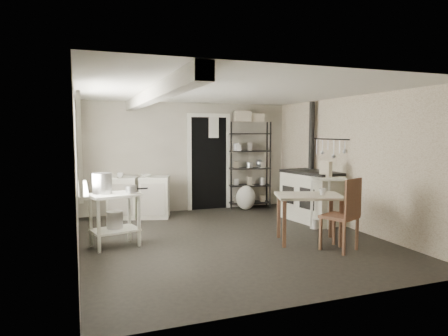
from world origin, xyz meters
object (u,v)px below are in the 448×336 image
object	(u,v)px
shelf_rack	(249,165)
work_table	(309,218)
base_cabinets	(139,194)
stockpot	(102,183)
stove	(313,198)
prep_table	(115,220)
chair	(339,217)
flour_sack	(246,199)

from	to	relation	value
shelf_rack	work_table	bearing A→B (deg)	-82.87
base_cabinets	stockpot	bearing A→B (deg)	-96.34
base_cabinets	stove	distance (m)	3.37
stockpot	stove	xyz separation A→B (m)	(3.82, 0.40, -0.50)
shelf_rack	work_table	size ratio (longest dim) A/B	1.97
base_cabinets	shelf_rack	world-z (taller)	shelf_rack
work_table	base_cabinets	bearing A→B (deg)	129.00
stove	prep_table	bearing A→B (deg)	177.82
work_table	stockpot	bearing A→B (deg)	164.21
prep_table	stockpot	world-z (taller)	stockpot
prep_table	chair	size ratio (longest dim) A/B	0.75
prep_table	flour_sack	size ratio (longest dim) A/B	1.51
stove	chair	size ratio (longest dim) A/B	1.16
prep_table	chair	xyz separation A→B (m)	(2.98, -1.29, 0.08)
base_cabinets	work_table	distance (m)	3.46
shelf_rack	flour_sack	xyz separation A→B (m)	(-0.16, -0.18, -0.71)
prep_table	stove	world-z (taller)	stove
shelf_rack	chair	xyz separation A→B (m)	(-0.10, -3.38, -0.47)
chair	stove	bearing A→B (deg)	44.30
stove	flour_sack	world-z (taller)	stove
prep_table	flour_sack	distance (m)	3.49
prep_table	work_table	xyz separation A→B (m)	(2.80, -0.79, -0.02)
chair	stockpot	bearing A→B (deg)	132.61
stockpot	shelf_rack	world-z (taller)	shelf_rack
flour_sack	stove	bearing A→B (deg)	-63.05
stockpot	shelf_rack	bearing A→B (deg)	32.26
prep_table	work_table	size ratio (longest dim) A/B	0.81
base_cabinets	stove	size ratio (longest dim) A/B	1.02
base_cabinets	stove	world-z (taller)	stove
base_cabinets	chair	size ratio (longest dim) A/B	1.18
stockpot	base_cabinets	bearing A→B (deg)	67.04
stockpot	base_cabinets	xyz separation A→B (m)	(0.78, 1.85, -0.48)
shelf_rack	chair	bearing A→B (deg)	-78.91
flour_sack	base_cabinets	bearing A→B (deg)	-179.54
prep_table	stove	xyz separation A→B (m)	(3.66, 0.45, 0.04)
stove	work_table	world-z (taller)	stove
work_table	stove	bearing A→B (deg)	55.08
base_cabinets	stove	bearing A→B (deg)	-8.78
shelf_rack	flour_sack	world-z (taller)	shelf_rack
base_cabinets	flour_sack	size ratio (longest dim) A/B	2.37
chair	flour_sack	size ratio (longest dim) A/B	2.00
stockpot	base_cabinets	world-z (taller)	stockpot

